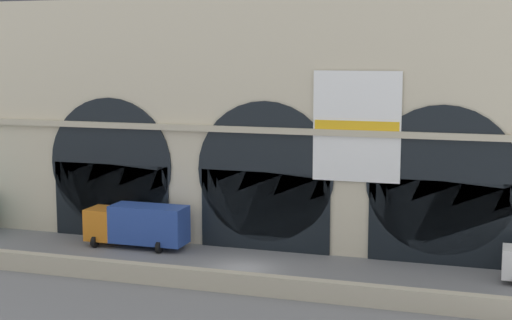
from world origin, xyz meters
name	(u,v)px	position (x,y,z in m)	size (l,w,h in m)	color
ground_plane	(242,268)	(0.00, 0.00, 0.00)	(200.00, 200.00, 0.00)	slate
quay_parapet_wall	(216,280)	(0.00, -4.81, 0.61)	(90.00, 0.70, 1.21)	#B2A891
station_building	(277,98)	(0.03, 7.82, 10.71)	(51.23, 6.05, 21.97)	beige
box_truck_midwest	(138,224)	(-8.96, 2.86, 1.70)	(7.50, 2.91, 3.12)	orange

